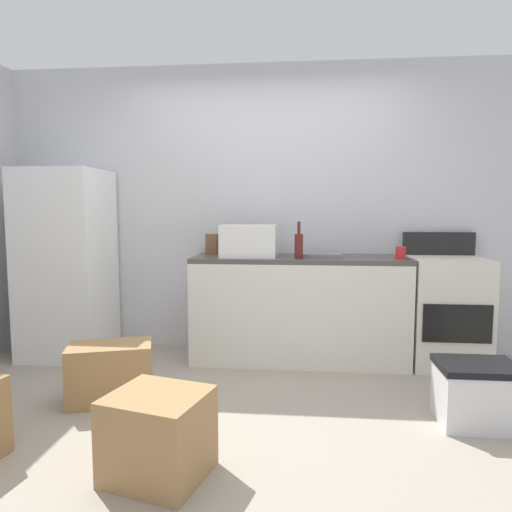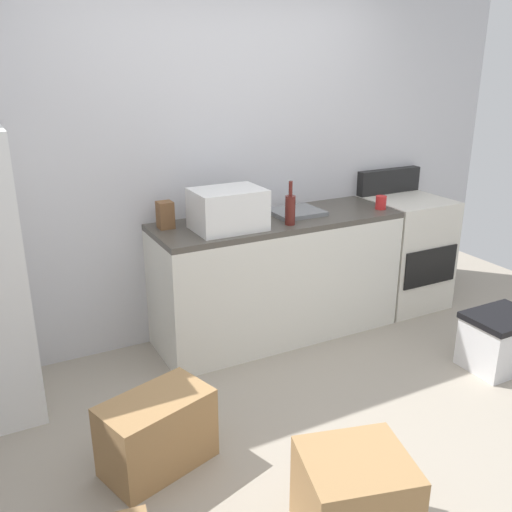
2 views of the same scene
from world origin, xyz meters
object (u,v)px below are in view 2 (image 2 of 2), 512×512
object	(u,v)px
stove_oven	(404,250)
microwave	(228,209)
wine_bottle	(290,209)
cardboard_box_medium	(157,432)
knife_block	(165,215)
storage_bin	(499,341)
coffee_mug	(381,203)
cardboard_box_large	(354,499)

from	to	relation	value
stove_oven	microwave	distance (m)	1.74
stove_oven	wine_bottle	world-z (taller)	wine_bottle
stove_oven	microwave	size ratio (longest dim) A/B	2.39
microwave	cardboard_box_medium	bearing A→B (deg)	-132.21
stove_oven	wine_bottle	size ratio (longest dim) A/B	3.67
knife_block	storage_bin	distance (m)	2.38
storage_bin	coffee_mug	bearing A→B (deg)	104.67
microwave	coffee_mug	bearing A→B (deg)	-2.67
knife_block	storage_bin	world-z (taller)	knife_block
wine_bottle	storage_bin	world-z (taller)	wine_bottle
microwave	cardboard_box_medium	xyz separation A→B (m)	(-0.84, -0.93, -0.84)
coffee_mug	storage_bin	world-z (taller)	coffee_mug
cardboard_box_large	storage_bin	distance (m)	1.88
coffee_mug	storage_bin	xyz separation A→B (m)	(0.26, -0.99, -0.76)
cardboard_box_large	coffee_mug	bearing A→B (deg)	48.97
wine_bottle	cardboard_box_medium	distance (m)	1.71
cardboard_box_medium	storage_bin	distance (m)	2.34
coffee_mug	cardboard_box_medium	size ratio (longest dim) A/B	0.18
wine_bottle	storage_bin	distance (m)	1.65
cardboard_box_medium	knife_block	bearing A→B (deg)	67.11
stove_oven	wine_bottle	xyz separation A→B (m)	(-1.22, -0.18, 0.54)
coffee_mug	cardboard_box_medium	world-z (taller)	coffee_mug
knife_block	cardboard_box_large	world-z (taller)	knife_block
coffee_mug	microwave	bearing A→B (deg)	177.33
microwave	coffee_mug	distance (m)	1.24
stove_oven	cardboard_box_medium	world-z (taller)	stove_oven
coffee_mug	cardboard_box_large	distance (m)	2.38
microwave	cardboard_box_large	xyz separation A→B (m)	(-0.25, -1.76, -0.83)
microwave	coffee_mug	size ratio (longest dim) A/B	4.60
storage_bin	stove_oven	bearing A→B (deg)	82.56
stove_oven	wine_bottle	bearing A→B (deg)	-171.53
cardboard_box_large	cardboard_box_medium	world-z (taller)	cardboard_box_large
coffee_mug	knife_block	world-z (taller)	knife_block
cardboard_box_medium	coffee_mug	bearing A→B (deg)	22.70
stove_oven	coffee_mug	distance (m)	0.65
wine_bottle	storage_bin	size ratio (longest dim) A/B	0.65
microwave	cardboard_box_large	bearing A→B (deg)	-97.95
microwave	storage_bin	size ratio (longest dim) A/B	1.00
knife_block	cardboard_box_medium	size ratio (longest dim) A/B	0.33
microwave	knife_block	distance (m)	0.42
cardboard_box_medium	storage_bin	world-z (taller)	cardboard_box_medium
cardboard_box_large	storage_bin	world-z (taller)	cardboard_box_large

